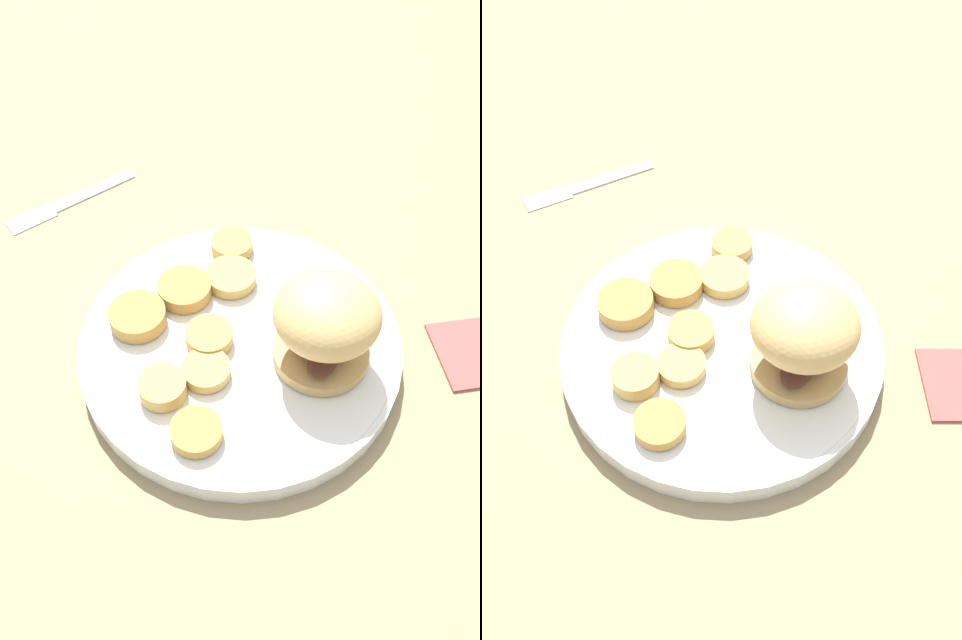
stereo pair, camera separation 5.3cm
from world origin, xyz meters
TOP-DOWN VIEW (x-y plane):
  - ground_plane at (0.00, 0.00)m, footprint 4.00×4.00m
  - dinner_plate at (0.00, 0.00)m, footprint 0.28×0.28m
  - sandwich at (0.03, -0.06)m, footprint 0.09×0.10m
  - potato_round_0 at (0.04, 0.05)m, footprint 0.05×0.05m
  - potato_round_1 at (-0.09, -0.04)m, footprint 0.04×0.04m
  - potato_round_2 at (-0.05, 0.08)m, footprint 0.05×0.05m
  - potato_round_3 at (-0.02, 0.02)m, footprint 0.04×0.04m
  - potato_round_4 at (0.07, 0.08)m, footprint 0.04×0.04m
  - potato_round_5 at (-0.08, 0.01)m, footprint 0.04×0.04m
  - potato_round_6 at (-0.05, -0.01)m, footprint 0.04×0.04m
  - potato_round_7 at (-0.00, 0.07)m, footprint 0.05×0.05m
  - fork at (0.01, 0.28)m, footprint 0.15×0.04m

SIDE VIEW (x-z plane):
  - ground_plane at x=0.00m, z-range 0.00..0.00m
  - fork at x=0.01m, z-range 0.00..0.00m
  - dinner_plate at x=0.00m, z-range 0.00..0.02m
  - potato_round_6 at x=-0.05m, z-range 0.02..0.03m
  - potato_round_0 at x=0.04m, z-range 0.02..0.03m
  - potato_round_1 at x=-0.09m, z-range 0.02..0.03m
  - potato_round_4 at x=0.07m, z-range 0.02..0.03m
  - potato_round_3 at x=-0.02m, z-range 0.02..0.04m
  - potato_round_7 at x=0.00m, z-range 0.02..0.04m
  - potato_round_2 at x=-0.05m, z-range 0.02..0.04m
  - potato_round_5 at x=-0.08m, z-range 0.02..0.04m
  - sandwich at x=0.03m, z-range 0.03..0.11m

